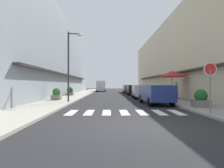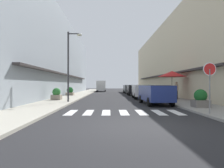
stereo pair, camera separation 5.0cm
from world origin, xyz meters
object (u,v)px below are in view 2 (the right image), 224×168
(planter_midblock, at_px, (56,94))
(planter_far, at_px, (70,92))
(planter_corner, at_px, (201,99))
(parked_car_far, at_px, (134,89))
(round_street_sign, at_px, (210,74))
(parked_car_mid, at_px, (141,90))
(parked_car_distant, at_px, (129,88))
(delivery_van, at_px, (101,85))
(parked_car_near, at_px, (155,92))
(street_lamp, at_px, (70,59))
(cafe_umbrella, at_px, (172,74))
(pedestrian_walking_near, at_px, (176,90))

(planter_midblock, distance_m, planter_far, 8.00)
(planter_corner, height_order, planter_far, planter_corner)
(parked_car_far, height_order, round_street_sign, round_street_sign)
(parked_car_mid, xyz_separation_m, planter_corner, (2.16, -9.57, -0.29))
(parked_car_distant, relative_size, delivery_van, 0.82)
(planter_far, bearing_deg, parked_car_distant, 46.02)
(round_street_sign, relative_size, planter_corner, 2.22)
(parked_car_distant, height_order, planter_midblock, parked_car_distant)
(parked_car_near, relative_size, street_lamp, 0.77)
(parked_car_distant, xyz_separation_m, planter_corner, (2.16, -23.31, -0.29))
(round_street_sign, height_order, street_lamp, street_lamp)
(street_lamp, distance_m, planter_midblock, 4.02)
(parked_car_mid, bearing_deg, planter_corner, -77.29)
(parked_car_near, height_order, cafe_umbrella, cafe_umbrella)
(round_street_sign, height_order, planter_far, round_street_sign)
(pedestrian_walking_near, bearing_deg, parked_car_mid, -41.76)
(parked_car_mid, distance_m, round_street_sign, 12.47)
(parked_car_near, distance_m, round_street_sign, 5.94)
(delivery_van, height_order, street_lamp, street_lamp)
(parked_car_far, bearing_deg, street_lamp, -118.86)
(parked_car_distant, bearing_deg, round_street_sign, -87.03)
(parked_car_distant, xyz_separation_m, pedestrian_walking_near, (3.00, -16.26, 0.07))
(round_street_sign, height_order, pedestrian_walking_near, round_street_sign)
(cafe_umbrella, bearing_deg, parked_car_far, 105.74)
(planter_midblock, bearing_deg, pedestrian_walking_near, 3.56)
(parked_car_distant, distance_m, planter_corner, 23.41)
(parked_car_distant, xyz_separation_m, round_street_sign, (1.35, -26.09, 1.09))
(round_street_sign, distance_m, street_lamp, 10.78)
(parked_car_distant, bearing_deg, planter_midblock, -116.25)
(parked_car_distant, distance_m, cafe_umbrella, 16.43)
(parked_car_distant, distance_m, planter_midblock, 18.92)
(parked_car_mid, bearing_deg, street_lamp, -141.31)
(cafe_umbrella, relative_size, planter_far, 2.51)
(cafe_umbrella, height_order, planter_midblock, cafe_umbrella)
(cafe_umbrella, height_order, planter_corner, cafe_umbrella)
(round_street_sign, height_order, cafe_umbrella, cafe_umbrella)
(parked_car_far, bearing_deg, planter_corner, -82.48)
(parked_car_far, height_order, street_lamp, street_lamp)
(delivery_van, xyz_separation_m, planter_far, (-3.38, -18.83, -0.80))
(street_lamp, distance_m, planter_far, 10.73)
(delivery_van, distance_m, round_street_sign, 36.55)
(parked_car_distant, distance_m, planter_far, 12.47)
(round_street_sign, bearing_deg, parked_car_mid, 96.25)
(parked_car_mid, bearing_deg, parked_car_far, 90.00)
(parked_car_near, bearing_deg, street_lamp, 168.87)
(parked_car_distant, distance_m, pedestrian_walking_near, 16.54)
(parked_car_mid, distance_m, planter_midblock, 8.98)
(parked_car_far, distance_m, planter_corner, 16.50)
(planter_corner, bearing_deg, parked_car_mid, 102.71)
(planter_far, bearing_deg, round_street_sign, -59.67)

